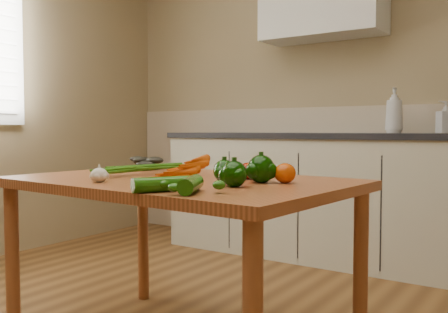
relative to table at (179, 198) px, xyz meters
name	(u,v)px	position (x,y,z in m)	size (l,w,h in m)	color
room	(120,43)	(-0.11, -0.22, 0.60)	(4.04, 5.04, 2.64)	brown
counter_run	(355,197)	(0.11, 1.80, -0.19)	(2.84, 0.64, 1.14)	#BEBA9E
table	(179,198)	(0.00, 0.00, 0.00)	(1.40, 0.95, 0.72)	#AF5E33
soap_bottle_a	(394,110)	(0.34, 1.87, 0.41)	(0.12, 0.12, 0.31)	silver
soap_bottle_b	(446,117)	(0.65, 1.95, 0.36)	(0.10, 0.10, 0.21)	silver
carrot_bunch	(173,169)	(-0.06, 0.04, 0.11)	(0.25, 0.19, 0.07)	#CB4B04
leafy_greens	(143,160)	(-0.42, 0.23, 0.13)	(0.19, 0.17, 0.10)	black
garlic_bulb	(99,175)	(-0.15, -0.28, 0.11)	(0.06, 0.06, 0.05)	beige
pepper_a	(224,171)	(0.23, -0.02, 0.12)	(0.08, 0.08, 0.08)	black
pepper_b	(261,169)	(0.36, 0.04, 0.13)	(0.10, 0.10, 0.10)	black
pepper_c	(234,174)	(0.35, -0.13, 0.12)	(0.09, 0.09, 0.09)	black
tomato_a	(248,171)	(0.25, 0.13, 0.11)	(0.07, 0.07, 0.07)	#921102
tomato_b	(253,171)	(0.27, 0.13, 0.12)	(0.08, 0.08, 0.07)	#C04104
tomato_c	(285,173)	(0.44, 0.08, 0.12)	(0.08, 0.08, 0.07)	#C04104
zucchini_a	(191,185)	(0.32, -0.34, 0.11)	(0.05, 0.05, 0.18)	#174C08
zucchini_b	(163,184)	(0.24, -0.37, 0.10)	(0.05, 0.05, 0.20)	#174C08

